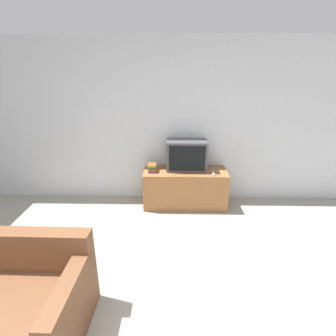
{
  "coord_description": "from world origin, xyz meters",
  "views": [
    {
      "loc": [
        0.48,
        -1.16,
        2.13
      ],
      "look_at": [
        0.4,
        2.42,
        0.77
      ],
      "focal_mm": 28.0,
      "sensor_mm": 36.0,
      "label": 1
    }
  ],
  "objects_px": {
    "tv_stand": "(185,188)",
    "television": "(187,155)",
    "book_stack": "(152,168)",
    "remote_on_stand": "(213,174)"
  },
  "relations": [
    {
      "from": "tv_stand",
      "to": "television",
      "type": "bearing_deg",
      "value": 78.52
    },
    {
      "from": "book_stack",
      "to": "remote_on_stand",
      "type": "height_order",
      "value": "book_stack"
    },
    {
      "from": "television",
      "to": "remote_on_stand",
      "type": "xyz_separation_m",
      "value": [
        0.41,
        -0.21,
        -0.23
      ]
    },
    {
      "from": "remote_on_stand",
      "to": "tv_stand",
      "type": "bearing_deg",
      "value": 162.85
    },
    {
      "from": "tv_stand",
      "to": "remote_on_stand",
      "type": "height_order",
      "value": "remote_on_stand"
    },
    {
      "from": "tv_stand",
      "to": "television",
      "type": "distance_m",
      "value": 0.55
    },
    {
      "from": "television",
      "to": "tv_stand",
      "type": "bearing_deg",
      "value": -101.48
    },
    {
      "from": "tv_stand",
      "to": "book_stack",
      "type": "bearing_deg",
      "value": -178.05
    },
    {
      "from": "tv_stand",
      "to": "remote_on_stand",
      "type": "relative_size",
      "value": 7.27
    },
    {
      "from": "remote_on_stand",
      "to": "book_stack",
      "type": "bearing_deg",
      "value": 173.23
    }
  ]
}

